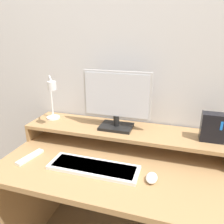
# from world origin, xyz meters

# --- Properties ---
(wall_back) EXTENTS (6.00, 0.05, 2.50)m
(wall_back) POSITION_xyz_m (0.00, 0.72, 1.25)
(wall_back) COLOR silver
(wall_back) RESTS_ON ground_plane
(desk) EXTENTS (1.22, 0.68, 0.74)m
(desk) POSITION_xyz_m (0.00, 0.34, 0.53)
(desk) COLOR #A87F51
(desk) RESTS_ON ground_plane
(monitor_shelf) EXTENTS (1.22, 0.28, 0.11)m
(monitor_shelf) POSITION_xyz_m (0.00, 0.54, 0.84)
(monitor_shelf) COLOR #A87F51
(monitor_shelf) RESTS_ON desk
(monitor) EXTENTS (0.41, 0.15, 0.36)m
(monitor) POSITION_xyz_m (-0.04, 0.54, 1.04)
(monitor) COLOR black
(monitor) RESTS_ON monitor_shelf
(desk_lamp) EXTENTS (0.18, 0.21, 0.30)m
(desk_lamp) POSITION_xyz_m (-0.45, 0.50, 1.03)
(desk_lamp) COLOR silver
(desk_lamp) RESTS_ON monitor_shelf
(router_dock) EXTENTS (0.12, 0.08, 0.16)m
(router_dock) POSITION_xyz_m (0.51, 0.53, 0.94)
(router_dock) COLOR black
(router_dock) RESTS_ON monitor_shelf
(keyboard) EXTENTS (0.48, 0.15, 0.02)m
(keyboard) POSITION_xyz_m (-0.08, 0.24, 0.75)
(keyboard) COLOR white
(keyboard) RESTS_ON desk
(mouse) EXTENTS (0.06, 0.09, 0.03)m
(mouse) POSITION_xyz_m (0.23, 0.23, 0.76)
(mouse) COLOR white
(mouse) RESTS_ON desk
(remote_control) EXTENTS (0.07, 0.18, 0.02)m
(remote_control) POSITION_xyz_m (-0.46, 0.23, 0.75)
(remote_control) COLOR white
(remote_control) RESTS_ON desk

